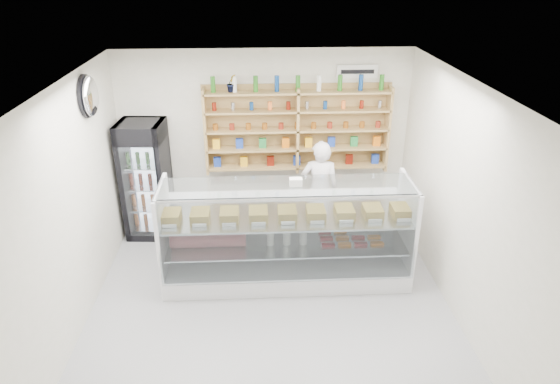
{
  "coord_description": "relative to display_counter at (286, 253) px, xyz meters",
  "views": [
    {
      "loc": [
        -0.15,
        -4.97,
        4.0
      ],
      "look_at": [
        0.16,
        0.9,
        1.22
      ],
      "focal_mm": 32.0,
      "sensor_mm": 36.0,
      "label": 1
    }
  ],
  "objects": [
    {
      "name": "security_mirror",
      "position": [
        -2.41,
        0.44,
        2.07
      ],
      "size": [
        0.15,
        0.5,
        0.5
      ],
      "primitive_type": "ellipsoid",
      "color": "silver",
      "rests_on": "left_wall"
    },
    {
      "name": "room",
      "position": [
        -0.24,
        -0.76,
        1.02
      ],
      "size": [
        5.0,
        5.0,
        5.0
      ],
      "color": "#A1A1A6",
      "rests_on": "ground"
    },
    {
      "name": "display_counter",
      "position": [
        0.0,
        0.0,
        0.0
      ],
      "size": [
        3.24,
        0.97,
        1.41
      ],
      "color": "white",
      "rests_on": "floor"
    },
    {
      "name": "wall_shelving",
      "position": [
        0.26,
        1.58,
        1.21
      ],
      "size": [
        2.84,
        0.28,
        1.33
      ],
      "color": "tan",
      "rests_on": "back_wall"
    },
    {
      "name": "potted_plant",
      "position": [
        -0.72,
        1.58,
        1.95
      ],
      "size": [
        0.18,
        0.16,
        0.26
      ],
      "primitive_type": "imported",
      "rotation": [
        0.0,
        0.0,
        0.41
      ],
      "color": "#1E6626",
      "rests_on": "wall_shelving"
    },
    {
      "name": "wall_sign",
      "position": [
        1.16,
        1.71,
        2.07
      ],
      "size": [
        0.62,
        0.03,
        0.2
      ],
      "primitive_type": "cube",
      "color": "white",
      "rests_on": "back_wall"
    },
    {
      "name": "drinks_cooler",
      "position": [
        -2.06,
        1.34,
        0.54
      ],
      "size": [
        0.71,
        0.69,
        1.83
      ],
      "rotation": [
        0.0,
        0.0,
        -0.08
      ],
      "color": "black",
      "rests_on": "floor"
    },
    {
      "name": "shop_worker",
      "position": [
        0.58,
        1.11,
        0.41
      ],
      "size": [
        0.63,
        0.46,
        1.57
      ],
      "primitive_type": "imported",
      "rotation": [
        0.0,
        0.0,
        2.98
      ],
      "color": "white",
      "rests_on": "floor"
    }
  ]
}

